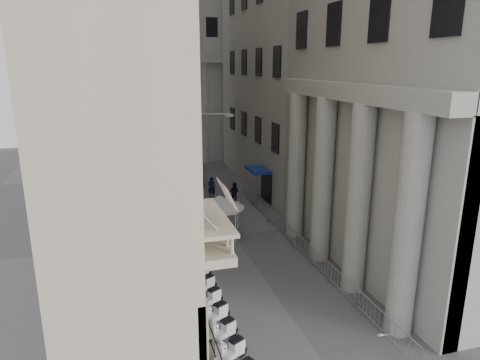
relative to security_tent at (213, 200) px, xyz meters
The scene contains 30 objects.
far_building 30.72m from the security_tent, 87.48° to the left, with size 22.00×10.00×30.00m, color beige.
iron_fence 4.39m from the security_tent, 146.90° to the right, with size 0.30×28.00×1.40m, color black, non-canonical shape.
blue_awning 8.42m from the security_tent, 48.11° to the left, with size 1.60×3.00×3.00m, color navy, non-canonical shape.
scooter_2 13.09m from the security_tent, 100.83° to the right, with size 0.56×1.40×1.50m, color white, non-canonical shape.
scooter_3 11.74m from the security_tent, 102.14° to the right, with size 0.56×1.40×1.50m, color white, non-canonical shape.
scooter_4 10.41m from the security_tent, 103.81° to the right, with size 0.56×1.40×1.50m, color white, non-canonical shape.
scooter_5 9.10m from the security_tent, 106.00° to the right, with size 0.56×1.40×1.50m, color white, non-canonical shape.
scooter_6 7.82m from the security_tent, 108.98° to the right, with size 0.56×1.40×1.50m, color white, non-canonical shape.
scooter_7 6.59m from the security_tent, 113.24° to the right, with size 0.56×1.40×1.50m, color white, non-canonical shape.
scooter_8 5.44m from the security_tent, 119.77° to the right, with size 0.56×1.40×1.50m, color white, non-canonical shape.
scooter_9 4.44m from the security_tent, 130.57° to the right, with size 0.56×1.40×1.50m, color white, non-canonical shape.
scooter_10 3.71m from the security_tent, 149.55° to the right, with size 0.56×1.40×1.50m, color white, non-canonical shape.
scooter_11 3.42m from the security_tent, behind, with size 0.56×1.40×1.50m, color white, non-canonical shape.
scooter_12 3.69m from the security_tent, 150.22° to the left, with size 0.56×1.40×1.50m, color white, non-canonical shape.
barrier_0 16.25m from the security_tent, 73.06° to the right, with size 0.60×2.40×1.10m, color #A0A3A7, non-canonical shape.
barrier_1 13.91m from the security_tent, 70.01° to the right, with size 0.60×2.40×1.10m, color #A0A3A7, non-canonical shape.
barrier_2 11.64m from the security_tent, 65.70° to the right, with size 0.60×2.40×1.10m, color #A0A3A7, non-canonical shape.
barrier_3 9.48m from the security_tent, 59.26° to the right, with size 0.60×2.40×1.10m, color #A0A3A7, non-canonical shape.
barrier_4 7.53m from the security_tent, 48.93° to the right, with size 0.60×2.40×1.10m, color #A0A3A7, non-canonical shape.
barrier_5 6.01m from the security_tent, 31.54° to the right, with size 0.60×2.40×1.10m, color #A0A3A7, non-canonical shape.
barrier_6 5.29m from the security_tent, ahead, with size 0.60×2.40×1.10m, color #A0A3A7, non-canonical shape.
barrier_7 5.69m from the security_tent, 24.42° to the left, with size 0.60×2.40×1.10m, color #A0A3A7, non-canonical shape.
barrier_8 7.01m from the security_tent, 44.65° to the left, with size 0.60×2.40×1.10m, color #A0A3A7, non-canonical shape.
barrier_9 8.86m from the security_tent, 56.69° to the left, with size 0.60×2.40×1.10m, color #A0A3A7, non-canonical shape.
security_tent is the anchor object (origin of this frame).
street_lamp 2.94m from the security_tent, 165.75° to the right, with size 2.63×1.31×8.67m.
info_kiosk 3.12m from the security_tent, 121.10° to the right, with size 0.34×0.81×1.67m.
pedestrian_a 8.55m from the security_tent, 78.39° to the left, with size 0.71×0.47×1.94m, color #0D1036.
pedestrian_b 7.33m from the security_tent, 62.47° to the left, with size 0.89×0.69×1.83m, color black.
pedestrian_c 11.81m from the security_tent, 82.85° to the left, with size 0.78×0.51×1.61m, color black.
Camera 1 is at (-7.40, -8.45, 11.77)m, focal length 32.00 mm.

